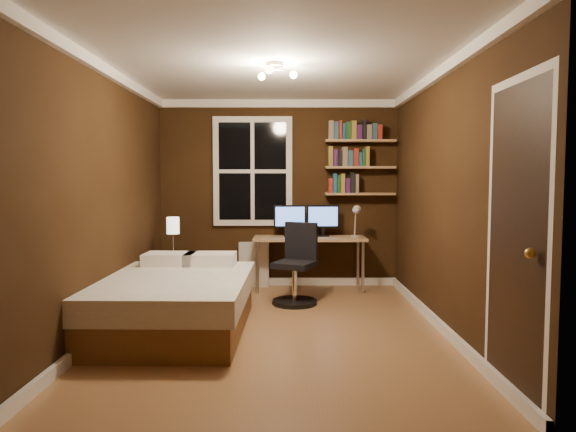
{
  "coord_description": "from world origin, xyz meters",
  "views": [
    {
      "loc": [
        0.11,
        -4.85,
        1.43
      ],
      "look_at": [
        0.12,
        0.45,
        1.06
      ],
      "focal_mm": 32.0,
      "sensor_mm": 36.0,
      "label": 1
    }
  ],
  "objects_px": {
    "bedside_lamp": "(173,235)",
    "desk_lamp": "(356,221)",
    "desk": "(309,242)",
    "monitor_left": "(290,221)",
    "bed": "(175,302)",
    "radiator": "(254,264)",
    "office_chair": "(296,274)",
    "monitor_right": "(323,221)",
    "nightstand": "(174,276)"
  },
  "relations": [
    {
      "from": "bedside_lamp",
      "to": "monitor_left",
      "type": "relative_size",
      "value": 1.02
    },
    {
      "from": "monitor_right",
      "to": "office_chair",
      "type": "bearing_deg",
      "value": -113.38
    },
    {
      "from": "monitor_left",
      "to": "nightstand",
      "type": "bearing_deg",
      "value": -156.57
    },
    {
      "from": "bedside_lamp",
      "to": "radiator",
      "type": "bearing_deg",
      "value": 37.97
    },
    {
      "from": "desk",
      "to": "monitor_left",
      "type": "relative_size",
      "value": 3.41
    },
    {
      "from": "desk_lamp",
      "to": "radiator",
      "type": "bearing_deg",
      "value": 167.7
    },
    {
      "from": "desk",
      "to": "monitor_right",
      "type": "relative_size",
      "value": 3.41
    },
    {
      "from": "radiator",
      "to": "monitor_right",
      "type": "relative_size",
      "value": 1.4
    },
    {
      "from": "bedside_lamp",
      "to": "desk",
      "type": "bearing_deg",
      "value": 17.91
    },
    {
      "from": "bedside_lamp",
      "to": "radiator",
      "type": "relative_size",
      "value": 0.73
    },
    {
      "from": "office_chair",
      "to": "radiator",
      "type": "bearing_deg",
      "value": 144.78
    },
    {
      "from": "bed",
      "to": "office_chair",
      "type": "bearing_deg",
      "value": 43.45
    },
    {
      "from": "desk",
      "to": "monitor_right",
      "type": "height_order",
      "value": "monitor_right"
    },
    {
      "from": "bed",
      "to": "monitor_right",
      "type": "bearing_deg",
      "value": 52.3
    },
    {
      "from": "bed",
      "to": "nightstand",
      "type": "xyz_separation_m",
      "value": [
        -0.31,
        1.31,
        0.0
      ]
    },
    {
      "from": "desk_lamp",
      "to": "office_chair",
      "type": "relative_size",
      "value": 0.47
    },
    {
      "from": "office_chair",
      "to": "monitor_right",
      "type": "bearing_deg",
      "value": 91.5
    },
    {
      "from": "bedside_lamp",
      "to": "radiator",
      "type": "xyz_separation_m",
      "value": [
        0.92,
        0.72,
        -0.47
      ]
    },
    {
      "from": "bed",
      "to": "office_chair",
      "type": "relative_size",
      "value": 2.05
    },
    {
      "from": "bed",
      "to": "radiator",
      "type": "xyz_separation_m",
      "value": [
        0.62,
        2.03,
        0.02
      ]
    },
    {
      "from": "monitor_left",
      "to": "desk_lamp",
      "type": "height_order",
      "value": "desk_lamp"
    },
    {
      "from": "monitor_right",
      "to": "desk_lamp",
      "type": "bearing_deg",
      "value": -23.59
    },
    {
      "from": "bed",
      "to": "radiator",
      "type": "height_order",
      "value": "bed"
    },
    {
      "from": "desk",
      "to": "monitor_left",
      "type": "height_order",
      "value": "monitor_left"
    },
    {
      "from": "bedside_lamp",
      "to": "desk",
      "type": "relative_size",
      "value": 0.3
    },
    {
      "from": "nightstand",
      "to": "desk",
      "type": "distance_m",
      "value": 1.78
    },
    {
      "from": "radiator",
      "to": "monitor_left",
      "type": "distance_m",
      "value": 0.78
    },
    {
      "from": "radiator",
      "to": "office_chair",
      "type": "xyz_separation_m",
      "value": [
        0.55,
        -0.96,
        0.05
      ]
    },
    {
      "from": "desk",
      "to": "desk_lamp",
      "type": "height_order",
      "value": "desk_lamp"
    },
    {
      "from": "bed",
      "to": "nightstand",
      "type": "relative_size",
      "value": 3.46
    },
    {
      "from": "bed",
      "to": "desk",
      "type": "relative_size",
      "value": 1.32
    },
    {
      "from": "radiator",
      "to": "office_chair",
      "type": "distance_m",
      "value": 1.11
    },
    {
      "from": "desk",
      "to": "monitor_left",
      "type": "distance_m",
      "value": 0.38
    },
    {
      "from": "bedside_lamp",
      "to": "desk_lamp",
      "type": "bearing_deg",
      "value": 10.82
    },
    {
      "from": "office_chair",
      "to": "bed",
      "type": "bearing_deg",
      "value": -112.66
    },
    {
      "from": "bedside_lamp",
      "to": "radiator",
      "type": "height_order",
      "value": "bedside_lamp"
    },
    {
      "from": "radiator",
      "to": "monitor_left",
      "type": "bearing_deg",
      "value": -12.88
    },
    {
      "from": "monitor_right",
      "to": "desk_lamp",
      "type": "height_order",
      "value": "desk_lamp"
    },
    {
      "from": "radiator",
      "to": "monitor_right",
      "type": "xyz_separation_m",
      "value": [
        0.92,
        -0.11,
        0.6
      ]
    },
    {
      "from": "bed",
      "to": "monitor_right",
      "type": "height_order",
      "value": "monitor_right"
    },
    {
      "from": "bedside_lamp",
      "to": "office_chair",
      "type": "relative_size",
      "value": 0.46
    },
    {
      "from": "radiator",
      "to": "bed",
      "type": "bearing_deg",
      "value": -106.92
    },
    {
      "from": "nightstand",
      "to": "monitor_left",
      "type": "height_order",
      "value": "monitor_left"
    },
    {
      "from": "bed",
      "to": "radiator",
      "type": "distance_m",
      "value": 2.12
    },
    {
      "from": "radiator",
      "to": "desk_lamp",
      "type": "distance_m",
      "value": 1.49
    },
    {
      "from": "desk",
      "to": "office_chair",
      "type": "bearing_deg",
      "value": -103.52
    },
    {
      "from": "desk_lamp",
      "to": "office_chair",
      "type": "height_order",
      "value": "desk_lamp"
    },
    {
      "from": "nightstand",
      "to": "radiator",
      "type": "xyz_separation_m",
      "value": [
        0.92,
        0.72,
        0.02
      ]
    },
    {
      "from": "desk",
      "to": "bedside_lamp",
      "type": "bearing_deg",
      "value": -162.09
    },
    {
      "from": "bed",
      "to": "radiator",
      "type": "bearing_deg",
      "value": 74.06
    }
  ]
}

